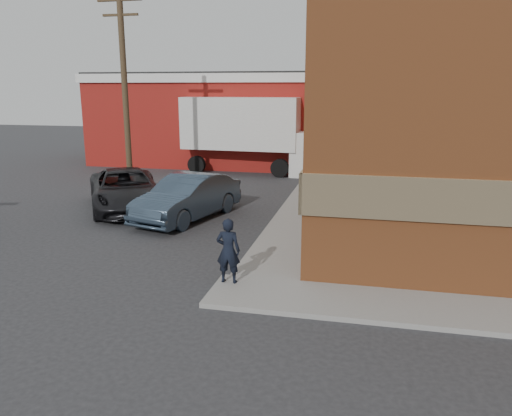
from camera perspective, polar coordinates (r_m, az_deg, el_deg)
The scene contains 8 objects.
ground at distance 12.75m, azimuth -1.69°, elevation -8.23°, with size 90.00×90.00×0.00m, color #28282B.
sidewalk_west at distance 21.12m, azimuth 5.97°, elevation 0.75°, with size 1.80×18.00×0.12m, color gray.
warehouse at distance 32.76m, azimuth -3.23°, elevation 10.25°, with size 16.30×8.30×5.60m.
utility_pole at distance 22.98m, azimuth -14.77°, elevation 13.21°, with size 2.00×0.26×9.00m.
man at distance 12.06m, azimuth -3.19°, elevation -4.89°, with size 0.59×0.38×1.61m, color black.
sedan at distance 18.44m, azimuth -7.82°, elevation 1.20°, with size 1.73×4.95×1.63m, color #344457.
suv_a at distance 20.47m, azimuth -14.68°, elevation 2.05°, with size 2.61×5.67×1.58m, color black.
box_truck at distance 28.19m, azimuth 0.09°, elevation 8.93°, with size 8.62×2.92×4.21m.
Camera 1 is at (2.97, -11.45, 4.76)m, focal length 35.00 mm.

